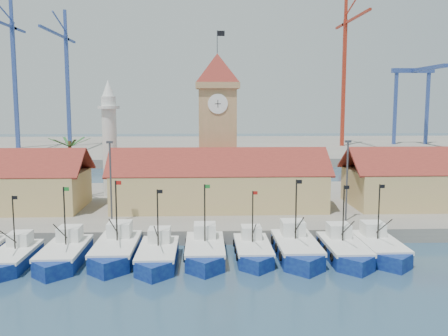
{
  "coord_description": "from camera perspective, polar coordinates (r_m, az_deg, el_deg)",
  "views": [
    {
      "loc": [
        -1.83,
        -42.04,
        14.53
      ],
      "look_at": [
        0.59,
        18.0,
        6.75
      ],
      "focal_mm": 40.0,
      "sensor_mm": 36.0,
      "label": 1
    }
  ],
  "objects": [
    {
      "name": "gantry",
      "position": [
        161.9,
        21.18,
        8.84
      ],
      "size": [
        13.0,
        22.0,
        23.2
      ],
      "color": "#2F4792",
      "rests_on": "terminal"
    },
    {
      "name": "palm_tree",
      "position": [
        70.91,
        -17.14,
        0.34
      ],
      "size": [
        5.6,
        5.03,
        8.39
      ],
      "color": "brown",
      "rests_on": "quay"
    },
    {
      "name": "terminal",
      "position": [
        152.65,
        -1.61,
        2.29
      ],
      "size": [
        240.0,
        80.0,
        2.0
      ],
      "primitive_type": "cube",
      "color": "gray",
      "rests_on": "ground"
    },
    {
      "name": "minaret",
      "position": [
        71.43,
        -12.95,
        3.34
      ],
      "size": [
        3.0,
        3.0,
        16.3
      ],
      "color": "silver",
      "rests_on": "quay"
    },
    {
      "name": "quay",
      "position": [
        67.48,
        -0.7,
        -4.4
      ],
      "size": [
        140.0,
        32.0,
        1.5
      ],
      "primitive_type": "cube",
      "color": "gray",
      "rests_on": "ground"
    },
    {
      "name": "crane_red_right",
      "position": [
        151.92,
        13.71,
        11.57
      ],
      "size": [
        1.0,
        31.95,
        43.64
      ],
      "color": "#A72B19",
      "rests_on": "terminal"
    },
    {
      "name": "crane_blue_near",
      "position": [
        154.0,
        -17.65,
        10.53
      ],
      "size": [
        1.0,
        33.5,
        39.37
      ],
      "color": "#2F4792",
      "rests_on": "terminal"
    },
    {
      "name": "boat_5",
      "position": [
        47.18,
        -2.19,
        -9.58
      ],
      "size": [
        3.59,
        9.82,
        7.43
      ],
      "color": "navy",
      "rests_on": "ground"
    },
    {
      "name": "hall_center",
      "position": [
        62.95,
        -0.61,
        -2.26
      ],
      "size": [
        27.04,
        10.13,
        7.61
      ],
      "color": "tan",
      "rests_on": "quay"
    },
    {
      "name": "boat_9",
      "position": [
        50.33,
        17.46,
        -8.86
      ],
      "size": [
        3.51,
        9.61,
        7.27
      ],
      "color": "navy",
      "rests_on": "ground"
    },
    {
      "name": "lamp_posts",
      "position": [
        54.68,
        0.16,
        -1.09
      ],
      "size": [
        80.7,
        0.25,
        9.03
      ],
      "color": "#3F3F44",
      "rests_on": "quay"
    },
    {
      "name": "boat_1",
      "position": [
        49.21,
        -23.05,
        -9.56
      ],
      "size": [
        3.22,
        8.82,
        6.67
      ],
      "color": "navy",
      "rests_on": "ground"
    },
    {
      "name": "crane_blue_far",
      "position": [
        152.11,
        -23.13,
        10.86
      ],
      "size": [
        1.0,
        35.63,
        41.55
      ],
      "color": "#2F4792",
      "rests_on": "terminal"
    },
    {
      "name": "boat_7",
      "position": [
        48.08,
        8.35,
        -9.28
      ],
      "size": [
        3.78,
        10.34,
        7.83
      ],
      "color": "navy",
      "rests_on": "ground"
    },
    {
      "name": "boat_6",
      "position": [
        47.55,
        3.36,
        -9.55
      ],
      "size": [
        3.24,
        8.89,
        6.72
      ],
      "color": "navy",
      "rests_on": "ground"
    },
    {
      "name": "clock_tower",
      "position": [
        68.1,
        -0.77,
        5.22
      ],
      "size": [
        5.8,
        5.8,
        22.7
      ],
      "color": "tan",
      "rests_on": "quay"
    },
    {
      "name": "boat_8",
      "position": [
        48.71,
        13.65,
        -9.26
      ],
      "size": [
        3.52,
        9.65,
        7.3
      ],
      "color": "navy",
      "rests_on": "ground"
    },
    {
      "name": "ground",
      "position": [
        44.51,
        0.18,
        -11.67
      ],
      "size": [
        400.0,
        400.0,
        0.0
      ],
      "primitive_type": "plane",
      "color": "#1D334F",
      "rests_on": "ground"
    },
    {
      "name": "boat_2",
      "position": [
        48.39,
        -17.87,
        -9.52
      ],
      "size": [
        3.56,
        9.74,
        7.37
      ],
      "color": "navy",
      "rests_on": "ground"
    },
    {
      "name": "boat_4",
      "position": [
        46.3,
        -7.61,
        -10.02
      ],
      "size": [
        3.46,
        9.47,
        7.16
      ],
      "color": "navy",
      "rests_on": "ground"
    },
    {
      "name": "boat_3",
      "position": [
        48.14,
        -12.27,
        -9.36
      ],
      "size": [
        3.77,
        10.33,
        7.81
      ],
      "color": "navy",
      "rests_on": "ground"
    }
  ]
}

